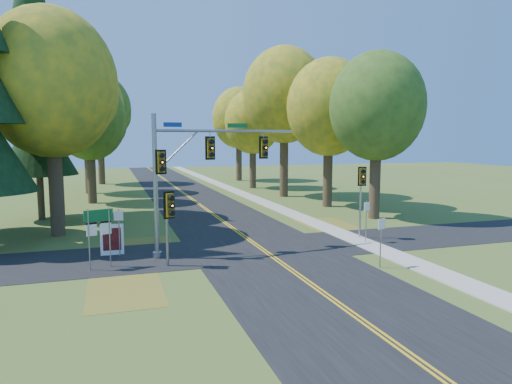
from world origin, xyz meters
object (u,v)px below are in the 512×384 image
object	(u,v)px
route_sign_cluster	(99,226)
traffic_mast	(194,165)
east_signal_pole	(362,184)
info_kiosk	(112,240)

from	to	relation	value
route_sign_cluster	traffic_mast	bearing A→B (deg)	-2.06
route_sign_cluster	east_signal_pole	bearing A→B (deg)	-10.86
route_sign_cluster	info_kiosk	xyz separation A→B (m)	(0.56, 2.51, -1.23)
east_signal_pole	route_sign_cluster	distance (m)	15.35
traffic_mast	info_kiosk	distance (m)	5.86
traffic_mast	route_sign_cluster	size ratio (longest dim) A/B	2.78
east_signal_pole	route_sign_cluster	size ratio (longest dim) A/B	1.53
east_signal_pole	route_sign_cluster	xyz separation A→B (m)	(-15.16, -2.01, -1.33)
east_signal_pole	info_kiosk	size ratio (longest dim) A/B	2.70
traffic_mast	info_kiosk	xyz separation A→B (m)	(-4.20, 1.12, -3.93)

